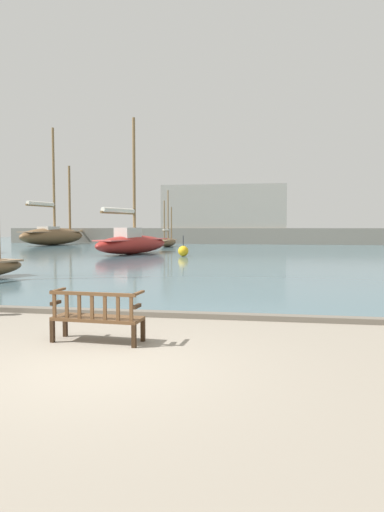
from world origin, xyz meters
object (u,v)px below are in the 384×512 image
Objects in this scene: sailboat_centre_channel at (53,234)px; channel_buoy at (183,251)px; sailboat_distant_harbor at (168,241)px; park_bench at (97,316)px; sailboat_nearest_starboard at (132,242)px.

sailboat_centre_channel is 9.15× the size of channel_buoy.
channel_buoy is at bearing -73.50° from sailboat_distant_harbor.
sailboat_distant_harbor is 13.65m from sailboat_centre_channel.
channel_buoy is at bearing -43.60° from sailboat_centre_channel.
channel_buoy is (-2.73, 22.60, -0.03)m from park_bench.
sailboat_distant_harbor is at bearing 100.79° from park_bench.
sailboat_nearest_starboard is 7.09× the size of channel_buoy.
sailboat_distant_harbor reaches higher than park_bench.
sailboat_centre_channel is at bearing 132.71° from sailboat_nearest_starboard.
sailboat_centre_channel is at bearing 171.18° from sailboat_distant_harbor.
sailboat_nearest_starboard reaches higher than sailboat_distant_harbor.
park_bench is 38.24m from sailboat_distant_harbor.
channel_buoy is at bearing -28.02° from sailboat_nearest_starboard.
park_bench is at bearing -74.31° from sailboat_nearest_starboard.
channel_buoy is at bearing 96.89° from park_bench.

